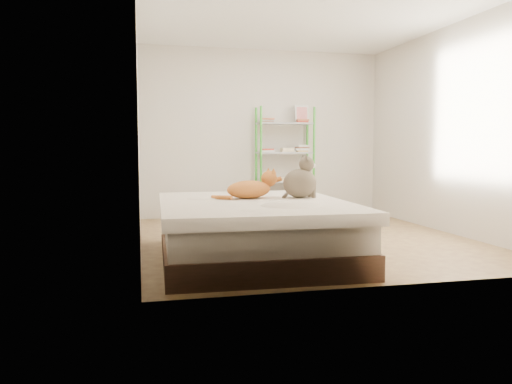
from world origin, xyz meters
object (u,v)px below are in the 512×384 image
object	(u,v)px
bed	(253,230)
shelf_unit	(285,164)
orange_cat	(249,187)
cardboard_box	(307,209)
white_bin	(206,209)
grey_cat	(300,177)

from	to	relation	value
bed	shelf_unit	bearing A→B (deg)	69.42
bed	orange_cat	world-z (taller)	orange_cat
shelf_unit	cardboard_box	xyz separation A→B (m)	(0.17, -0.58, -0.65)
orange_cat	white_bin	bearing A→B (deg)	75.65
orange_cat	grey_cat	distance (m)	0.53
cardboard_box	white_bin	bearing A→B (deg)	-163.26
shelf_unit	white_bin	world-z (taller)	shelf_unit
orange_cat	shelf_unit	xyz separation A→B (m)	(1.13, 2.55, 0.15)
shelf_unit	cardboard_box	distance (m)	0.89
bed	orange_cat	size ratio (longest dim) A/B	3.93
orange_cat	grey_cat	size ratio (longest dim) A/B	1.34
orange_cat	grey_cat	bearing A→B (deg)	-24.28
bed	shelf_unit	size ratio (longest dim) A/B	1.29
bed	orange_cat	distance (m)	0.46
grey_cat	white_bin	bearing A→B (deg)	11.69
grey_cat	cardboard_box	distance (m)	2.25
grey_cat	bed	bearing A→B (deg)	104.61
orange_cat	white_bin	size ratio (longest dim) A/B	1.59
orange_cat	cardboard_box	xyz separation A→B (m)	(1.30, 1.97, -0.50)
bed	shelf_unit	distance (m)	3.06
grey_cat	cardboard_box	world-z (taller)	grey_cat
shelf_unit	white_bin	bearing A→B (deg)	-166.89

